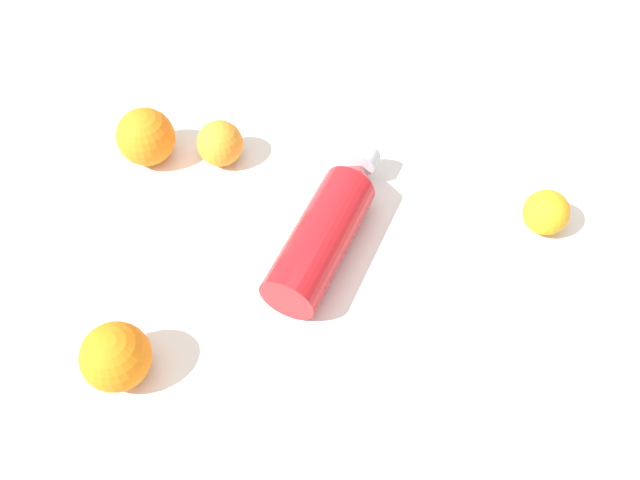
{
  "coord_description": "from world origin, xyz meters",
  "views": [
    {
      "loc": [
        0.09,
        -0.52,
        0.72
      ],
      "look_at": [
        0.02,
        -0.03,
        0.04
      ],
      "focal_mm": 36.65,
      "sensor_mm": 36.0,
      "label": 1
    }
  ],
  "objects_px": {
    "water_bottle": "(328,226)",
    "orange_1": "(220,143)",
    "orange_2": "(116,357)",
    "orange_0": "(546,212)",
    "orange_3": "(146,137)"
  },
  "relations": [
    {
      "from": "orange_3",
      "to": "water_bottle",
      "type": "bearing_deg",
      "value": -22.84
    },
    {
      "from": "orange_2",
      "to": "orange_3",
      "type": "relative_size",
      "value": 0.96
    },
    {
      "from": "orange_0",
      "to": "orange_2",
      "type": "xyz_separation_m",
      "value": [
        -0.5,
        -0.29,
        0.01
      ]
    },
    {
      "from": "water_bottle",
      "to": "orange_1",
      "type": "distance_m",
      "value": 0.22
    },
    {
      "from": "orange_1",
      "to": "orange_0",
      "type": "bearing_deg",
      "value": -7.32
    },
    {
      "from": "orange_1",
      "to": "orange_2",
      "type": "xyz_separation_m",
      "value": [
        -0.04,
        -0.35,
        0.01
      ]
    },
    {
      "from": "orange_1",
      "to": "orange_3",
      "type": "relative_size",
      "value": 0.8
    },
    {
      "from": "water_bottle",
      "to": "orange_1",
      "type": "height_order",
      "value": "water_bottle"
    },
    {
      "from": "water_bottle",
      "to": "orange_3",
      "type": "relative_size",
      "value": 3.24
    },
    {
      "from": "water_bottle",
      "to": "orange_2",
      "type": "distance_m",
      "value": 0.31
    },
    {
      "from": "orange_0",
      "to": "orange_1",
      "type": "bearing_deg",
      "value": 172.68
    },
    {
      "from": "water_bottle",
      "to": "orange_2",
      "type": "relative_size",
      "value": 3.37
    },
    {
      "from": "orange_0",
      "to": "orange_2",
      "type": "bearing_deg",
      "value": -149.79
    },
    {
      "from": "water_bottle",
      "to": "orange_0",
      "type": "height_order",
      "value": "water_bottle"
    },
    {
      "from": "orange_1",
      "to": "orange_2",
      "type": "relative_size",
      "value": 0.83
    }
  ]
}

